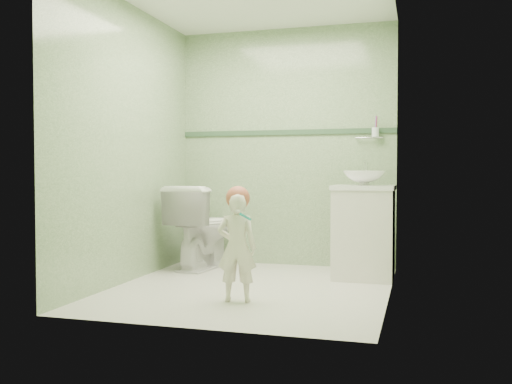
% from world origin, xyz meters
% --- Properties ---
extents(ground, '(2.50, 2.50, 0.00)m').
position_xyz_m(ground, '(0.00, 0.00, 0.00)').
color(ground, silver).
rests_on(ground, ground).
extents(room_shell, '(2.50, 2.54, 2.40)m').
position_xyz_m(room_shell, '(0.00, 0.00, 1.20)').
color(room_shell, gray).
rests_on(room_shell, ground).
extents(trim_stripe, '(2.20, 0.02, 0.05)m').
position_xyz_m(trim_stripe, '(0.00, 1.24, 1.35)').
color(trim_stripe, '#355338').
rests_on(trim_stripe, room_shell).
extents(vanity, '(0.52, 0.50, 0.80)m').
position_xyz_m(vanity, '(0.84, 0.70, 0.40)').
color(vanity, silver).
rests_on(vanity, ground).
extents(counter, '(0.54, 0.52, 0.04)m').
position_xyz_m(counter, '(0.84, 0.70, 0.81)').
color(counter, white).
rests_on(counter, vanity).
extents(basin, '(0.37, 0.37, 0.13)m').
position_xyz_m(basin, '(0.84, 0.70, 0.89)').
color(basin, white).
rests_on(basin, counter).
extents(faucet, '(0.03, 0.13, 0.18)m').
position_xyz_m(faucet, '(0.84, 0.89, 0.97)').
color(faucet, silver).
rests_on(faucet, counter).
extents(cup_holder, '(0.26, 0.07, 0.21)m').
position_xyz_m(cup_holder, '(0.89, 1.18, 1.33)').
color(cup_holder, silver).
rests_on(cup_holder, room_shell).
extents(toilet, '(0.56, 0.85, 0.82)m').
position_xyz_m(toilet, '(-0.74, 0.80, 0.41)').
color(toilet, white).
rests_on(toilet, ground).
extents(toddler, '(0.32, 0.24, 0.79)m').
position_xyz_m(toddler, '(0.04, -0.49, 0.40)').
color(toddler, silver).
rests_on(toddler, ground).
extents(hair_cap, '(0.18, 0.18, 0.18)m').
position_xyz_m(hair_cap, '(0.04, -0.46, 0.76)').
color(hair_cap, '#B75A40').
rests_on(hair_cap, toddler).
extents(teal_toothbrush, '(0.11, 0.14, 0.08)m').
position_xyz_m(teal_toothbrush, '(0.13, -0.60, 0.64)').
color(teal_toothbrush, '#128C87').
rests_on(teal_toothbrush, toddler).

